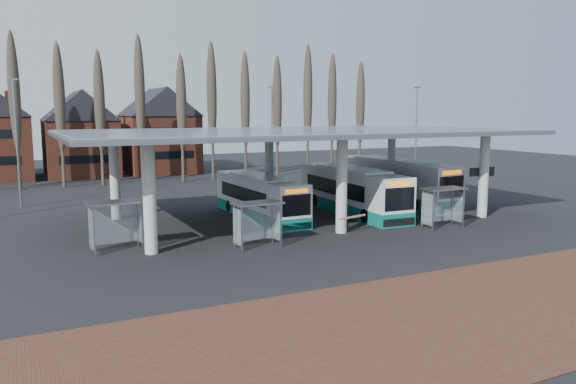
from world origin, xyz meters
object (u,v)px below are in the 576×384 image
bus_2 (351,191)px  shelter_1 (256,214)px  bus_3 (392,182)px  shelter_2 (442,198)px  shelter_0 (115,215)px  bus_1 (259,198)px

bus_2 → shelter_1: bus_2 is taller
bus_3 → shelter_2: (-3.50, -10.04, 0.20)m
bus_3 → shelter_1: (-16.60, -9.62, 0.15)m
bus_3 → shelter_1: 19.19m
bus_3 → shelter_0: bearing=-167.1°
bus_2 → bus_3: (5.81, 2.68, 0.11)m
bus_3 → shelter_0: (-23.87, -7.03, 0.29)m
bus_1 → shelter_0: size_ratio=3.62×
shelter_1 → shelter_2: size_ratio=0.96×
bus_1 → shelter_2: bearing=-44.3°
bus_3 → bus_1: bearing=-177.2°
shelter_1 → bus_1: bearing=64.3°
bus_2 → bus_3: bearing=27.1°
shelter_0 → bus_1: bearing=24.2°
bus_1 → shelter_1: bus_1 is taller
shelter_2 → shelter_0: bearing=174.5°
bus_1 → shelter_0: 12.37m
bus_3 → bus_2: bearing=-158.7°
bus_3 → shelter_1: bus_3 is taller
shelter_1 → shelter_0: bearing=159.2°
bus_1 → shelter_1: (-3.74, -8.20, 0.44)m
bus_2 → bus_3: size_ratio=0.93×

